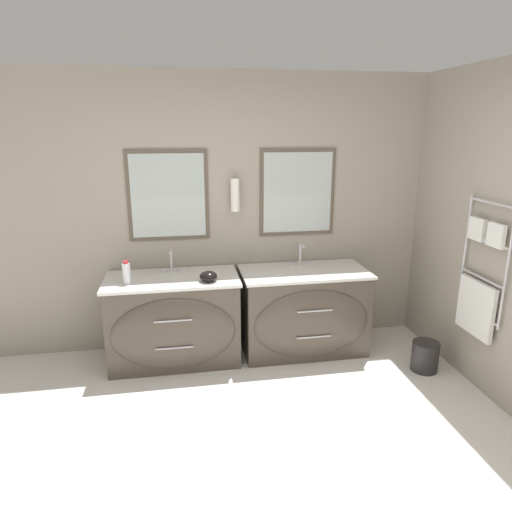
{
  "coord_description": "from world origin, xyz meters",
  "views": [
    {
      "loc": [
        -0.55,
        -2.18,
        2.1
      ],
      "look_at": [
        0.08,
        1.46,
        1.05
      ],
      "focal_mm": 32.0,
      "sensor_mm": 36.0,
      "label": 1
    }
  ],
  "objects_px": {
    "amenity_bowl": "(208,276)",
    "vanity_right": "(304,311)",
    "waste_bin": "(425,356)",
    "toiletry_bottle": "(126,273)",
    "vanity_left": "(174,320)"
  },
  "relations": [
    {
      "from": "amenity_bowl",
      "to": "waste_bin",
      "type": "relative_size",
      "value": 0.57
    },
    {
      "from": "vanity_left",
      "to": "vanity_right",
      "type": "bearing_deg",
      "value": 0.0
    },
    {
      "from": "vanity_right",
      "to": "toiletry_bottle",
      "type": "xyz_separation_m",
      "value": [
        -1.6,
        -0.06,
        0.49
      ]
    },
    {
      "from": "vanity_left",
      "to": "waste_bin",
      "type": "height_order",
      "value": "vanity_left"
    },
    {
      "from": "vanity_left",
      "to": "vanity_right",
      "type": "xyz_separation_m",
      "value": [
        1.23,
        0.0,
        0.0
      ]
    },
    {
      "from": "vanity_right",
      "to": "toiletry_bottle",
      "type": "height_order",
      "value": "toiletry_bottle"
    },
    {
      "from": "amenity_bowl",
      "to": "vanity_right",
      "type": "bearing_deg",
      "value": 7.47
    },
    {
      "from": "vanity_right",
      "to": "amenity_bowl",
      "type": "distance_m",
      "value": 1.02
    },
    {
      "from": "toiletry_bottle",
      "to": "waste_bin",
      "type": "xyz_separation_m",
      "value": [
        2.57,
        -0.49,
        -0.76
      ]
    },
    {
      "from": "toiletry_bottle",
      "to": "vanity_left",
      "type": "bearing_deg",
      "value": 9.32
    },
    {
      "from": "vanity_right",
      "to": "vanity_left",
      "type": "bearing_deg",
      "value": 180.0
    },
    {
      "from": "vanity_left",
      "to": "vanity_right",
      "type": "relative_size",
      "value": 1.0
    },
    {
      "from": "vanity_left",
      "to": "amenity_bowl",
      "type": "height_order",
      "value": "amenity_bowl"
    },
    {
      "from": "vanity_left",
      "to": "waste_bin",
      "type": "distance_m",
      "value": 2.28
    },
    {
      "from": "waste_bin",
      "to": "vanity_left",
      "type": "bearing_deg",
      "value": 165.99
    }
  ]
}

